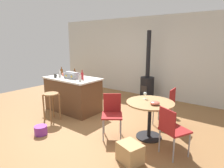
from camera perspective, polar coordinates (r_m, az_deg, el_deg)
ground_plane at (r=4.79m, az=-6.53°, el=-10.97°), size 8.80×8.80×0.00m
back_wall at (r=6.86m, az=10.62°, el=7.72°), size 8.00×0.10×2.70m
kitchen_island at (r=5.48m, az=-11.35°, el=-2.91°), size 1.53×0.86×0.93m
wooden_stool at (r=4.92m, az=-17.34°, el=-4.56°), size 0.36×0.36×0.68m
dining_table at (r=3.93m, az=11.01°, el=-7.62°), size 0.93×0.93×0.75m
folding_chair_near at (r=3.95m, az=0.02°, el=-8.20°), size 0.56×0.56×0.86m
folding_chair_far at (r=3.43m, az=17.12°, el=-12.28°), size 0.54×0.54×0.85m
folding_chair_left at (r=4.61m, az=15.71°, el=-5.48°), size 0.42×0.42×0.87m
wood_stove at (r=6.40m, az=10.25°, el=0.12°), size 0.44×0.45×2.21m
toolbox at (r=5.27m, az=-11.62°, el=2.50°), size 0.43×0.23×0.17m
bottle_0 at (r=5.98m, az=-14.51°, el=3.57°), size 0.07×0.07×0.22m
bottle_1 at (r=5.55m, az=-10.84°, el=3.09°), size 0.07×0.07×0.22m
bottle_2 at (r=5.58m, az=-15.05°, el=2.85°), size 0.08×0.08×0.20m
bottle_3 at (r=4.85m, az=-9.35°, el=1.61°), size 0.07×0.07×0.19m
bottle_4 at (r=5.06m, az=-8.69°, el=2.38°), size 0.07×0.07×0.25m
cup_0 at (r=5.70m, az=-13.97°, el=2.73°), size 0.12×0.08×0.08m
cup_1 at (r=5.49m, az=-16.25°, el=2.37°), size 0.11×0.07×0.11m
wine_glass at (r=4.02m, az=9.65°, el=-2.84°), size 0.07×0.07×0.14m
serving_bowl at (r=3.71m, az=12.41°, el=-5.42°), size 0.18×0.18×0.07m
cardboard_box at (r=3.32m, az=5.28°, el=-19.35°), size 0.45×0.41×0.31m
plastic_bucket at (r=4.41m, az=-20.11°, el=-12.57°), size 0.26×0.26×0.18m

